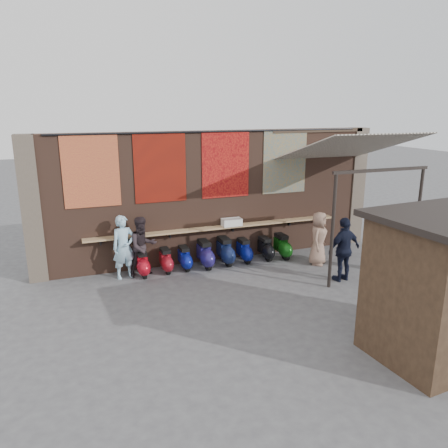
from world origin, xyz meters
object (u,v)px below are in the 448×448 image
scooter_stool_4 (225,251)px  shopper_grey (413,247)px  shopper_navy (344,249)px  shopper_tan (318,238)px  scooter_stool_6 (265,249)px  scooter_stool_0 (142,264)px  diner_right (143,246)px  shelf_box (232,222)px  market_stall (444,289)px  scooter_stool_2 (185,258)px  scooter_stool_7 (282,246)px  diner_left (124,247)px  scooter_stool_1 (166,261)px  scooter_stool_3 (205,254)px  scooter_stool_5 (244,251)px

scooter_stool_4 → shopper_grey: (4.70, -2.68, 0.41)m
shopper_navy → shopper_tan: 1.38m
scooter_stool_6 → shopper_tan: bearing=-35.7°
scooter_stool_0 → shopper_grey: (7.24, -2.60, 0.46)m
diner_right → shopper_tan: (5.16, -0.95, -0.04)m
shelf_box → shopper_tan: 2.69m
diner_right → market_stall: bearing=-69.0°
scooter_stool_2 → shopper_tan: bearing=-14.0°
shopper_grey → shopper_tan: size_ratio=1.00×
shopper_grey → scooter_stool_7: bearing=-3.3°
scooter_stool_0 → diner_left: bearing=175.3°
scooter_stool_1 → scooter_stool_3: 1.19m
scooter_stool_3 → diner_left: (-2.37, 0.02, 0.50)m
market_stall → shopper_grey: bearing=48.8°
scooter_stool_6 → shopper_grey: 4.29m
scooter_stool_5 → scooter_stool_0: bearing=-178.6°
scooter_stool_3 → shopper_navy: bearing=-35.2°
shelf_box → scooter_stool_7: size_ratio=0.76×
diner_left → shopper_navy: size_ratio=1.00×
shelf_box → scooter_stool_6: 1.40m
diner_left → shopper_tan: (5.69, -0.95, -0.08)m
scooter_stool_4 → shopper_tan: 2.86m
scooter_stool_1 → shopper_tan: bearing=-12.2°
scooter_stool_0 → shopper_grey: size_ratio=0.46×
shelf_box → diner_right: (-2.82, -0.30, -0.38)m
scooter_stool_0 → shopper_navy: bearing=-23.9°
scooter_stool_1 → scooter_stool_5: (2.48, 0.01, 0.01)m
scooter_stool_0 → scooter_stool_1: size_ratio=1.05×
market_stall → shopper_navy: bearing=78.1°
scooter_stool_0 → shopper_tan: (5.20, -0.91, 0.46)m
scooter_stool_7 → market_stall: market_stall is taller
shelf_box → scooter_stool_7: shelf_box is taller
scooter_stool_7 → shopper_tan: (0.74, -0.90, 0.44)m
shopper_navy → scooter_stool_3: bearing=-43.4°
scooter_stool_2 → scooter_stool_6: scooter_stool_6 is taller
scooter_stool_3 → scooter_stool_7: scooter_stool_3 is taller
scooter_stool_5 → diner_left: 3.71m
scooter_stool_4 → scooter_stool_7: bearing=-2.6°
scooter_stool_4 → shopper_navy: shopper_navy is taller
scooter_stool_3 → diner_right: diner_right is taller
scooter_stool_0 → scooter_stool_5: size_ratio=1.01×
scooter_stool_3 → scooter_stool_5: (1.30, 0.06, -0.05)m
scooter_stool_1 → shopper_tan: size_ratio=0.44×
scooter_stool_7 → shelf_box: bearing=167.7°
scooter_stool_3 → market_stall: market_stall is taller
scooter_stool_4 → scooter_stool_5: 0.63m
scooter_stool_7 → scooter_stool_0: bearing=179.9°
shopper_tan → scooter_stool_0: bearing=125.8°
shelf_box → scooter_stool_1: shelf_box is taller
diner_left → shopper_grey: 8.17m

